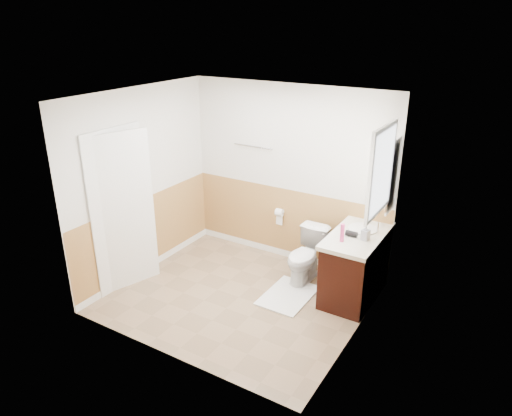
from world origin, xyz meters
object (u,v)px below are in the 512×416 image
Objects in this scene: bath_mat at (288,295)px; lotion_bottle at (342,233)px; soap_dispenser at (366,233)px; vanity_cabinet at (356,267)px; toilet at (306,256)px.

bath_mat is 3.64× the size of lotion_bottle.
soap_dispenser reaches higher than bath_mat.
soap_dispenser reaches higher than vanity_cabinet.
soap_dispenser is at bearing 39.64° from lotion_bottle.
toilet is 3.22× the size of lotion_bottle.
lotion_bottle is 1.17× the size of soap_dispenser.
vanity_cabinet is 5.87× the size of soap_dispenser.
toilet is 0.60m from bath_mat.
lotion_bottle is at bearing 16.02° from bath_mat.
lotion_bottle is (0.59, -0.32, 0.61)m from toilet.
bath_mat is 0.73× the size of vanity_cabinet.
bath_mat is at bearing -146.08° from vanity_cabinet.
vanity_cabinet is (0.69, 0.47, 0.39)m from bath_mat.
soap_dispenser is (0.12, -0.11, 0.54)m from vanity_cabinet.
vanity_cabinet is 0.57m from soap_dispenser.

